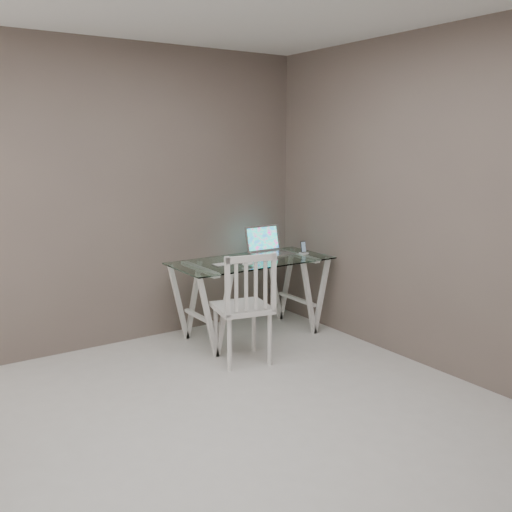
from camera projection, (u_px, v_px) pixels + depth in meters
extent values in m
plane|color=beige|center=(242.00, 450.00, 3.44)|extent=(4.50, 4.50, 0.00)
cube|color=#64564E|center=(103.00, 198.00, 5.01)|extent=(4.00, 0.02, 2.70)
cube|color=#64564E|center=(465.00, 207.00, 4.27)|extent=(0.02, 4.50, 2.70)
cube|color=silver|center=(251.00, 261.00, 5.34)|extent=(1.50, 0.70, 0.01)
cube|color=silver|center=(200.00, 309.00, 5.11)|extent=(0.24, 0.62, 0.72)
cube|color=silver|center=(297.00, 291.00, 5.72)|extent=(0.24, 0.62, 0.72)
cube|color=silver|center=(242.00, 308.00, 4.77)|extent=(0.52, 0.52, 0.04)
cylinder|color=silver|center=(229.00, 345.00, 4.59)|extent=(0.04, 0.04, 0.45)
cylinder|color=silver|center=(270.00, 339.00, 4.72)|extent=(0.04, 0.04, 0.45)
cylinder|color=silver|center=(216.00, 332.00, 4.91)|extent=(0.04, 0.04, 0.45)
cylinder|color=silver|center=(254.00, 327.00, 5.04)|extent=(0.04, 0.04, 0.45)
cube|color=silver|center=(251.00, 285.00, 4.54)|extent=(0.43, 0.12, 0.49)
cube|color=silver|center=(272.00, 254.00, 5.57)|extent=(0.39, 0.27, 0.02)
cube|color=#19D899|center=(263.00, 238.00, 5.67)|extent=(0.39, 0.07, 0.25)
cube|color=silver|center=(227.00, 264.00, 5.15)|extent=(0.27, 0.12, 0.01)
ellipsoid|color=white|center=(248.00, 264.00, 5.08)|extent=(0.11, 0.07, 0.04)
cube|color=white|center=(304.00, 253.00, 5.62)|extent=(0.07, 0.07, 0.02)
cube|color=black|center=(303.00, 247.00, 5.62)|extent=(0.06, 0.03, 0.11)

